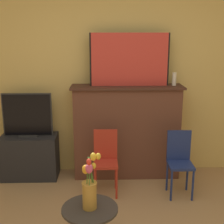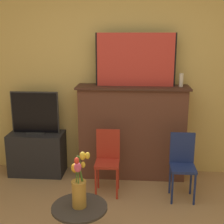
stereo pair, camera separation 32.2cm
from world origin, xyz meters
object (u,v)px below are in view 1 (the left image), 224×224
object	(u,v)px
chair_blue	(180,159)
vase_tulips	(90,188)
painting	(130,60)
tv_monitor	(27,115)
chair_red	(106,158)

from	to	relation	value
chair_blue	vase_tulips	bearing A→B (deg)	-134.00
painting	tv_monitor	world-z (taller)	painting
chair_blue	tv_monitor	bearing A→B (deg)	164.93
painting	chair_red	distance (m)	1.21
chair_blue	vase_tulips	xyz separation A→B (m)	(-0.98, -1.01, 0.19)
chair_red	vase_tulips	world-z (taller)	vase_tulips
painting	chair_blue	size ratio (longest dim) A/B	1.30
tv_monitor	chair_red	world-z (taller)	tv_monitor
vase_tulips	tv_monitor	bearing A→B (deg)	119.04
chair_red	chair_blue	xyz separation A→B (m)	(0.84, -0.06, 0.00)
vase_tulips	painting	bearing A→B (deg)	74.21
tv_monitor	chair_blue	bearing A→B (deg)	-15.07
chair_red	vase_tulips	bearing A→B (deg)	-97.20
chair_blue	vase_tulips	size ratio (longest dim) A/B	1.57
chair_blue	chair_red	bearing A→B (deg)	175.98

